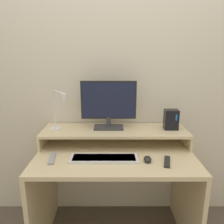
{
  "coord_description": "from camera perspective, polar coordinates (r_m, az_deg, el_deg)",
  "views": [
    {
      "loc": [
        -0.02,
        -1.16,
        1.44
      ],
      "look_at": [
        -0.02,
        0.37,
        1.04
      ],
      "focal_mm": 35.0,
      "sensor_mm": 36.0,
      "label": 1
    }
  ],
  "objects": [
    {
      "name": "desk",
      "position": [
        1.76,
        0.67,
        -17.02
      ],
      "size": [
        1.16,
        0.68,
        0.74
      ],
      "color": "beige",
      "rests_on": "ground_plane"
    },
    {
      "name": "router_dock",
      "position": [
        1.81,
        15.09,
        -1.9
      ],
      "size": [
        0.11,
        0.08,
        0.16
      ],
      "color": "black",
      "rests_on": "monitor_shelf"
    },
    {
      "name": "monitor",
      "position": [
        1.73,
        -0.98,
        2.16
      ],
      "size": [
        0.44,
        0.12,
        0.39
      ],
      "color": "#38383D",
      "rests_on": "monitor_shelf"
    },
    {
      "name": "wall_back",
      "position": [
        1.88,
        0.59,
        8.7
      ],
      "size": [
        6.0,
        0.05,
        2.5
      ],
      "color": "beige",
      "rests_on": "ground_plane"
    },
    {
      "name": "desk_lamp",
      "position": [
        1.72,
        -14.08,
        0.04
      ],
      "size": [
        0.18,
        0.21,
        0.32
      ],
      "color": "silver",
      "rests_on": "monitor_shelf"
    },
    {
      "name": "mouse",
      "position": [
        1.54,
        9.21,
        -12.05
      ],
      "size": [
        0.05,
        0.08,
        0.03
      ],
      "color": "black",
      "rests_on": "desk"
    },
    {
      "name": "remote_control",
      "position": [
        1.61,
        -15.49,
        -11.63
      ],
      "size": [
        0.06,
        0.17,
        0.02
      ],
      "color": "#99999E",
      "rests_on": "desk"
    },
    {
      "name": "keyboard",
      "position": [
        1.55,
        -2.17,
        -11.97
      ],
      "size": [
        0.47,
        0.14,
        0.02
      ],
      "color": "silver",
      "rests_on": "desk"
    },
    {
      "name": "monitor_shelf",
      "position": [
        1.77,
        0.63,
        -5.09
      ],
      "size": [
        1.16,
        0.33,
        0.13
      ],
      "color": "beige",
      "rests_on": "desk"
    },
    {
      "name": "remote_secondary",
      "position": [
        1.56,
        14.11,
        -12.47
      ],
      "size": [
        0.08,
        0.16,
        0.02
      ],
      "color": "black",
      "rests_on": "desk"
    }
  ]
}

